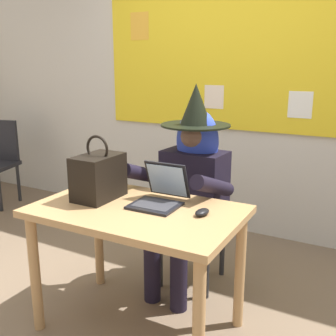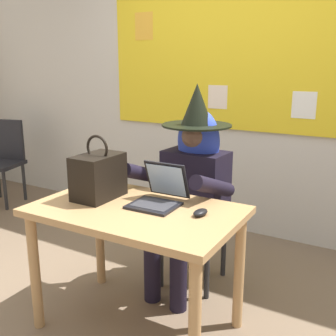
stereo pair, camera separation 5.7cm
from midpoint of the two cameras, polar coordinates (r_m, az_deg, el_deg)
ground_plane at (r=2.69m, az=-7.23°, el=-20.00°), size 24.00×24.00×0.00m
wall_back_bulletin at (r=3.71m, az=7.98°, el=13.04°), size 6.63×1.90×2.85m
desk_main at (r=2.29m, az=-5.08°, el=-8.21°), size 1.15×0.72×0.75m
chair_at_desk at (r=2.90m, az=3.53°, el=-6.33°), size 0.45×0.45×0.88m
person_costumed at (r=2.71m, az=2.57°, el=-1.54°), size 0.61×0.71×1.40m
laptop at (r=2.29m, az=-1.90°, el=-3.85°), size 0.27×0.32×0.23m
computer_mouse at (r=2.14m, az=4.06°, el=-6.23°), size 0.07×0.11×0.03m
handbag at (r=2.40m, az=-10.44°, el=-1.15°), size 0.20×0.30×0.38m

